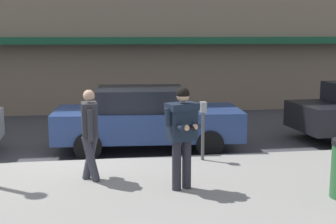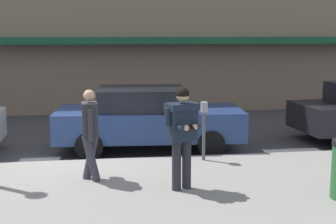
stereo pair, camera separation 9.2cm
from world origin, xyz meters
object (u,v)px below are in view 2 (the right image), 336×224
object	(u,v)px
pedestrian_with_bag	(90,129)
man_texting_on_phone	(182,127)
parked_sedan_mid	(148,118)
parking_meter	(204,122)

from	to	relation	value
pedestrian_with_bag	man_texting_on_phone	bearing A→B (deg)	-26.82
parked_sedan_mid	pedestrian_with_bag	bearing A→B (deg)	-116.40
pedestrian_with_bag	parking_meter	world-z (taller)	pedestrian_with_bag
man_texting_on_phone	pedestrian_with_bag	distance (m)	1.78
man_texting_on_phone	parking_meter	size ratio (longest dim) A/B	1.42
parking_meter	parked_sedan_mid	bearing A→B (deg)	122.53
parked_sedan_mid	parking_meter	xyz separation A→B (m)	(1.05, -1.64, 0.18)
man_texting_on_phone	parked_sedan_mid	bearing A→B (deg)	94.21
parked_sedan_mid	pedestrian_with_bag	distance (m)	3.00
parked_sedan_mid	parking_meter	world-z (taller)	parked_sedan_mid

